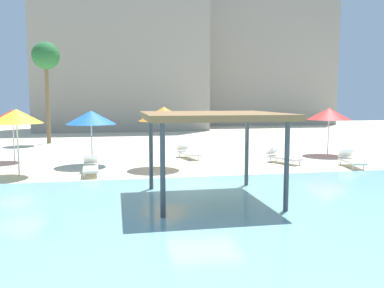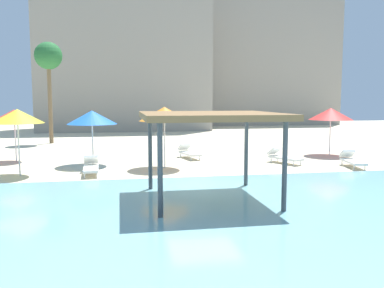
{
  "view_description": "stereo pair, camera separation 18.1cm",
  "coord_description": "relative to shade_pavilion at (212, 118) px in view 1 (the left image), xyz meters",
  "views": [
    {
      "loc": [
        -3.12,
        -13.97,
        3.1
      ],
      "look_at": [
        -0.07,
        2.0,
        1.3
      ],
      "focal_mm": 37.69,
      "sensor_mm": 36.0,
      "label": 1
    },
    {
      "loc": [
        -2.95,
        -14.01,
        3.1
      ],
      "look_at": [
        -0.07,
        2.0,
        1.3
      ],
      "focal_mm": 37.69,
      "sensor_mm": 36.0,
      "label": 2
    }
  ],
  "objects": [
    {
      "name": "lounge_chair_2",
      "position": [
        0.86,
        8.95,
        -2.2
      ],
      "size": [
        1.02,
        1.98,
        0.74
      ],
      "rotation": [
        0.0,
        0.0,
        -1.34
      ],
      "color": "white",
      "rests_on": "ground"
    },
    {
      "name": "lounge_chair_3",
      "position": [
        5.12,
        6.47,
        -2.2
      ],
      "size": [
        1.34,
        1.97,
        0.74
      ],
      "rotation": [
        0.0,
        0.0,
        -1.14
      ],
      "color": "white",
      "rests_on": "ground"
    },
    {
      "name": "hotel_block_1",
      "position": [
        13.99,
        39.44,
        4.92
      ],
      "size": [
        20.07,
        11.54,
        14.9
      ],
      "primitive_type": "cube",
      "color": "#9E9384",
      "rests_on": "ground"
    },
    {
      "name": "lounge_chair_1",
      "position": [
        -3.92,
        5.11,
        -2.2
      ],
      "size": [
        0.69,
        1.92,
        0.74
      ],
      "rotation": [
        0.0,
        0.0,
        -1.52
      ],
      "color": "white",
      "rests_on": "ground"
    },
    {
      "name": "beach_umbrella_yellow_6",
      "position": [
        -6.78,
        5.36,
        -0.1
      ],
      "size": [
        2.09,
        2.09,
        2.72
      ],
      "color": "silver",
      "rests_on": "ground"
    },
    {
      "name": "lagoon_water",
      "position": [
        0.24,
        -3.18,
        -2.51
      ],
      "size": [
        44.0,
        13.5,
        0.04
      ],
      "primitive_type": "cube",
      "color": "#7AB7C1",
      "rests_on": "ground"
    },
    {
      "name": "ground_plane",
      "position": [
        0.24,
        2.07,
        -2.53
      ],
      "size": [
        80.0,
        80.0,
        0.0
      ],
      "primitive_type": "plane",
      "color": "beige"
    },
    {
      "name": "lounge_chair_0",
      "position": [
        7.82,
        4.86,
        -2.2
      ],
      "size": [
        0.93,
        1.97,
        0.74
      ],
      "rotation": [
        0.0,
        0.0,
        -1.75
      ],
      "color": "white",
      "rests_on": "ground"
    },
    {
      "name": "hotel_block_0",
      "position": [
        -2.08,
        31.2,
        4.79
      ],
      "size": [
        16.81,
        8.59,
        14.64
      ],
      "primitive_type": "cube",
      "color": "#9E9384",
      "rests_on": "ground"
    },
    {
      "name": "palm_tree_1",
      "position": [
        -7.53,
        17.93,
        3.41
      ],
      "size": [
        1.9,
        1.9,
        7.09
      ],
      "color": "brown",
      "rests_on": "ground"
    },
    {
      "name": "shade_pavilion",
      "position": [
        0.0,
        0.0,
        0.0
      ],
      "size": [
        4.11,
        4.11,
        2.7
      ],
      "color": "#42474C",
      "rests_on": "ground"
    },
    {
      "name": "beach_umbrella_red_4",
      "position": [
        -7.89,
        9.44,
        -0.19
      ],
      "size": [
        1.9,
        1.9,
        2.61
      ],
      "color": "silver",
      "rests_on": "ground"
    },
    {
      "name": "beach_umbrella_blue_3",
      "position": [
        -3.99,
        7.51,
        -0.26
      ],
      "size": [
        2.33,
        2.33,
        2.59
      ],
      "color": "silver",
      "rests_on": "ground"
    },
    {
      "name": "beach_umbrella_orange_1",
      "position": [
        -0.72,
        6.09,
        -0.07
      ],
      "size": [
        2.3,
        2.3,
        2.78
      ],
      "color": "silver",
      "rests_on": "ground"
    },
    {
      "name": "beach_umbrella_red_0",
      "position": [
        8.81,
        8.68,
        -0.22
      ],
      "size": [
        2.39,
        2.39,
        2.64
      ],
      "color": "silver",
      "rests_on": "ground"
    }
  ]
}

